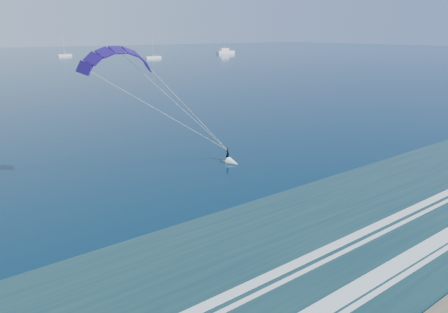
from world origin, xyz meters
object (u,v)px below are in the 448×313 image
(kitesurfer_rig, at_px, (183,110))
(sailboat_4, at_px, (65,55))
(motor_yacht, at_px, (225,52))
(sailboat_5, at_px, (153,57))

(kitesurfer_rig, bearing_deg, sailboat_4, 77.24)
(sailboat_4, bearing_deg, motor_yacht, -19.09)
(kitesurfer_rig, distance_m, motor_yacht, 251.14)
(sailboat_5, bearing_deg, sailboat_4, 124.13)
(kitesurfer_rig, xyz_separation_m, sailboat_4, (52.93, 233.81, -6.72))
(kitesurfer_rig, relative_size, motor_yacht, 1.44)
(motor_yacht, bearing_deg, sailboat_4, 160.91)
(sailboat_4, xyz_separation_m, sailboat_5, (35.20, -51.94, 0.01))
(kitesurfer_rig, xyz_separation_m, sailboat_5, (88.13, 181.87, -6.71))
(kitesurfer_rig, distance_m, sailboat_4, 239.82)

